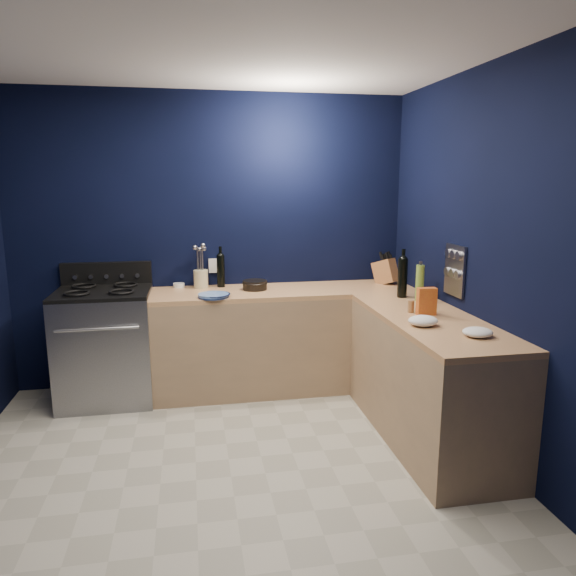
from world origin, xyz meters
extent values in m
cube|color=#AAA594|center=(0.00, 0.00, -0.01)|extent=(3.50, 3.50, 0.02)
cube|color=silver|center=(0.00, 0.00, 2.61)|extent=(3.50, 3.50, 0.02)
cube|color=black|center=(0.00, 1.76, 1.30)|extent=(3.50, 0.02, 2.60)
cube|color=black|center=(1.76, 0.00, 1.30)|extent=(0.02, 3.50, 2.60)
cube|color=black|center=(0.00, -1.76, 1.30)|extent=(3.50, 0.02, 2.60)
cube|color=#9E7C5A|center=(0.60, 1.44, 0.43)|extent=(2.30, 0.63, 0.86)
cube|color=#96643D|center=(0.60, 1.44, 0.88)|extent=(2.30, 0.63, 0.04)
cube|color=#9E7C5A|center=(1.44, 0.29, 0.43)|extent=(0.63, 1.67, 0.86)
cube|color=#96643D|center=(1.44, 0.29, 0.88)|extent=(0.63, 1.67, 0.04)
cube|color=gray|center=(-0.93, 1.42, 0.46)|extent=(0.76, 0.66, 0.92)
cube|color=black|center=(-0.93, 1.10, 0.45)|extent=(0.59, 0.02, 0.42)
cube|color=black|center=(-0.93, 1.42, 0.94)|extent=(0.76, 0.66, 0.03)
cube|color=black|center=(-0.93, 1.72, 1.04)|extent=(0.76, 0.06, 0.20)
cube|color=gray|center=(1.74, 0.55, 1.18)|extent=(0.02, 0.28, 0.38)
cube|color=white|center=(0.00, 1.74, 1.08)|extent=(0.09, 0.02, 0.13)
cylinder|color=#396196|center=(-0.03, 1.21, 0.92)|extent=(0.29, 0.29, 0.03)
cylinder|color=white|center=(-0.32, 1.69, 0.92)|extent=(0.12, 0.12, 0.04)
cylinder|color=beige|center=(-0.12, 1.64, 0.98)|extent=(0.16, 0.16, 0.16)
cylinder|color=black|center=(0.06, 1.65, 1.04)|extent=(0.08, 0.08, 0.29)
cylinder|color=black|center=(0.34, 1.47, 0.94)|extent=(0.26, 0.26, 0.08)
cube|color=#965E32|center=(1.57, 1.54, 1.01)|extent=(0.24, 0.28, 0.27)
cylinder|color=black|center=(1.49, 0.95, 1.06)|extent=(0.10, 0.10, 0.32)
cylinder|color=olive|center=(1.57, 0.80, 1.04)|extent=(0.08, 0.08, 0.29)
cylinder|color=olive|center=(1.53, 0.64, 0.96)|extent=(0.06, 0.06, 0.11)
cylinder|color=olive|center=(1.35, 0.45, 0.94)|extent=(0.06, 0.06, 0.09)
cube|color=#A60E1E|center=(1.43, 0.36, 1.00)|extent=(0.14, 0.07, 0.20)
ellipsoid|color=white|center=(1.29, 0.09, 0.93)|extent=(0.21, 0.18, 0.07)
ellipsoid|color=white|center=(1.51, -0.20, 0.93)|extent=(0.23, 0.22, 0.06)
camera|label=1|loc=(-0.20, -3.07, 1.84)|focal=33.19mm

